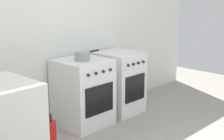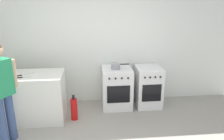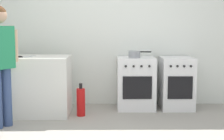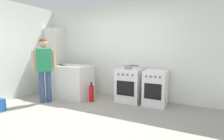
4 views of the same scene
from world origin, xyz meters
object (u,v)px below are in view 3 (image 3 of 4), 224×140
at_px(knife_carving, 24,56).
at_px(oven_left, 136,83).
at_px(person, 0,56).
at_px(oven_right, 176,83).
at_px(fire_extinguisher, 81,102).
at_px(pot, 134,54).
at_px(knife_utility, 23,57).
at_px(knife_paring, 3,55).

bearing_deg(knife_carving, oven_left, 13.05).
bearing_deg(person, oven_left, 29.36).
bearing_deg(oven_right, fire_extinguisher, -162.77).
bearing_deg(knife_carving, pot, 11.96).
distance_m(pot, knife_utility, 1.75).
bearing_deg(knife_carving, oven_right, 9.47).
relative_size(pot, knife_carving, 1.26).
relative_size(knife_utility, fire_extinguisher, 0.50).
bearing_deg(pot, person, -151.21).
bearing_deg(knife_utility, oven_right, 12.82).
distance_m(knife_utility, knife_paring, 0.46).
xyz_separation_m(oven_right, pot, (-0.70, -0.04, 0.48)).
distance_m(person, fire_extinguisher, 1.38).
bearing_deg(person, knife_carving, 76.87).
bearing_deg(person, pot, 28.79).
height_order(oven_right, knife_carving, knife_carving).
height_order(knife_paring, person, person).
xyz_separation_m(knife_utility, person, (-0.17, -0.52, 0.06)).
height_order(knife_carving, knife_paring, same).
bearing_deg(knife_paring, knife_carving, -20.47).
relative_size(knife_carving, knife_utility, 1.18).
bearing_deg(knife_utility, fire_extinguisher, 4.33).
xyz_separation_m(oven_left, knife_carving, (-1.73, -0.40, 0.48)).
height_order(oven_left, knife_carving, knife_carving).
bearing_deg(knife_utility, person, -108.35).
bearing_deg(knife_carving, fire_extinguisher, -5.22).
bearing_deg(pot, fire_extinguisher, -152.52).
bearing_deg(oven_left, oven_right, -0.00).
bearing_deg(fire_extinguisher, pot, 27.48).
relative_size(pot, knife_utility, 1.48).
relative_size(oven_right, knife_utility, 3.39).
bearing_deg(pot, oven_left, 54.25).
distance_m(knife_utility, fire_extinguisher, 1.09).
height_order(oven_left, fire_extinguisher, oven_left).
height_order(person, fire_extinguisher, person).
distance_m(pot, person, 2.11).
relative_size(knife_paring, fire_extinguisher, 0.42).
distance_m(oven_right, knife_carving, 2.48).
xyz_separation_m(oven_right, knife_utility, (-2.38, -0.54, 0.48)).
height_order(knife_carving, fire_extinguisher, knife_carving).
relative_size(oven_right, fire_extinguisher, 1.70).
distance_m(knife_carving, fire_extinguisher, 1.10).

